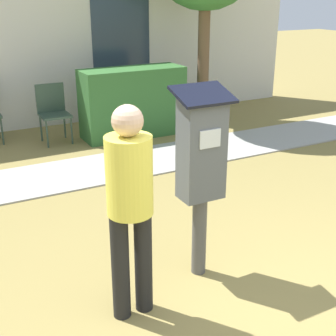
# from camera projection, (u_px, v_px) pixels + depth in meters

# --- Properties ---
(sidewalk) EXTENTS (12.00, 1.10, 0.02)m
(sidewalk) POSITION_uv_depth(u_px,v_px,m) (98.00, 169.00, 6.25)
(sidewalk) COLOR #A3A099
(sidewalk) RESTS_ON ground
(building_facade) EXTENTS (10.00, 0.26, 3.20)m
(building_facade) POSITION_uv_depth(u_px,v_px,m) (40.00, 32.00, 7.80)
(building_facade) COLOR silver
(building_facade) RESTS_ON ground
(parking_meter) EXTENTS (0.44, 0.31, 1.59)m
(parking_meter) POSITION_uv_depth(u_px,v_px,m) (201.00, 160.00, 3.64)
(parking_meter) COLOR #4C4C4C
(parking_meter) RESTS_ON ground
(person_standing) EXTENTS (0.32, 0.32, 1.58)m
(person_standing) POSITION_uv_depth(u_px,v_px,m) (130.00, 199.00, 3.17)
(person_standing) COLOR black
(person_standing) RESTS_ON ground
(outdoor_chair_middle) EXTENTS (0.44, 0.44, 0.90)m
(outdoor_chair_middle) POSITION_uv_depth(u_px,v_px,m) (53.00, 108.00, 7.25)
(outdoor_chair_middle) COLOR #334738
(outdoor_chair_middle) RESTS_ON ground
(hedge_row) EXTENTS (1.66, 0.60, 1.10)m
(hedge_row) POSITION_uv_depth(u_px,v_px,m) (133.00, 102.00, 7.54)
(hedge_row) COLOR #33662D
(hedge_row) RESTS_ON ground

